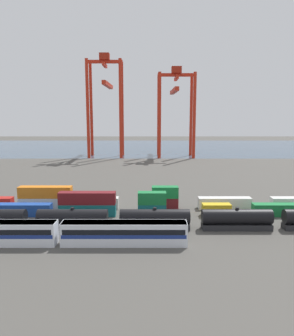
% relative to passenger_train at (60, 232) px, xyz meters
% --- Properties ---
extents(ground_plane, '(420.00, 420.00, 0.00)m').
position_rel_passenger_train_xyz_m(ground_plane, '(17.06, 58.39, -2.14)').
color(ground_plane, '#4C4944').
extents(harbour_water, '(400.00, 110.00, 0.01)m').
position_rel_passenger_train_xyz_m(harbour_water, '(17.06, 163.76, -2.14)').
color(harbour_water, '#384C60').
rests_on(harbour_water, ground_plane).
extents(passenger_train, '(42.78, 3.14, 3.90)m').
position_rel_passenger_train_xyz_m(passenger_train, '(0.00, 0.00, 0.00)').
color(passenger_train, silver).
rests_on(passenger_train, ground_plane).
extents(freight_tank_row, '(75.30, 2.79, 4.25)m').
position_rel_passenger_train_xyz_m(freight_tank_row, '(16.20, 7.49, -0.15)').
color(freight_tank_row, '#232326').
rests_on(freight_tank_row, ground_plane).
extents(shipping_container_0, '(12.10, 2.44, 2.60)m').
position_rel_passenger_train_xyz_m(shipping_container_0, '(-11.91, 16.13, -0.84)').
color(shipping_container_0, '#1C4299').
rests_on(shipping_container_0, ground_plane).
extents(shipping_container_1, '(12.10, 2.44, 2.60)m').
position_rel_passenger_train_xyz_m(shipping_container_1, '(1.94, 16.13, -0.84)').
color(shipping_container_1, '#146066').
rests_on(shipping_container_1, ground_plane).
extents(shipping_container_2, '(12.10, 2.44, 2.60)m').
position_rel_passenger_train_xyz_m(shipping_container_2, '(1.94, 16.13, 1.76)').
color(shipping_container_2, maroon).
rests_on(shipping_container_2, shipping_container_1).
extents(shipping_container_3, '(6.04, 2.44, 2.60)m').
position_rel_passenger_train_xyz_m(shipping_container_3, '(15.79, 16.13, -0.84)').
color(shipping_container_3, '#146066').
rests_on(shipping_container_3, ground_plane).
extents(shipping_container_4, '(6.04, 2.44, 2.60)m').
position_rel_passenger_train_xyz_m(shipping_container_4, '(15.79, 16.13, 1.76)').
color(shipping_container_4, '#197538').
rests_on(shipping_container_4, shipping_container_3).
extents(shipping_container_5, '(6.04, 2.44, 2.60)m').
position_rel_passenger_train_xyz_m(shipping_container_5, '(29.65, 16.13, -0.84)').
color(shipping_container_5, gold).
rests_on(shipping_container_5, ground_plane).
extents(shipping_container_6, '(12.10, 2.44, 2.60)m').
position_rel_passenger_train_xyz_m(shipping_container_6, '(43.50, 16.13, -0.84)').
color(shipping_container_6, '#197538').
rests_on(shipping_container_6, ground_plane).
extents(shipping_container_8, '(12.10, 2.44, 2.60)m').
position_rel_passenger_train_xyz_m(shipping_container_8, '(-8.67, 21.65, -0.84)').
color(shipping_container_8, silver).
rests_on(shipping_container_8, ground_plane).
extents(shipping_container_9, '(12.10, 2.44, 2.60)m').
position_rel_passenger_train_xyz_m(shipping_container_9, '(-8.67, 21.65, 1.76)').
color(shipping_container_9, orange).
rests_on(shipping_container_9, shipping_container_8).
extents(shipping_container_10, '(6.04, 2.44, 2.60)m').
position_rel_passenger_train_xyz_m(shipping_container_10, '(5.10, 21.65, -0.84)').
color(shipping_container_10, silver).
rests_on(shipping_container_10, ground_plane).
extents(shipping_container_11, '(6.04, 2.44, 2.60)m').
position_rel_passenger_train_xyz_m(shipping_container_11, '(18.87, 21.65, -0.84)').
color(shipping_container_11, maroon).
rests_on(shipping_container_11, ground_plane).
extents(shipping_container_12, '(6.04, 2.44, 2.60)m').
position_rel_passenger_train_xyz_m(shipping_container_12, '(18.87, 21.65, 1.76)').
color(shipping_container_12, '#197538').
rests_on(shipping_container_12, shipping_container_11).
extents(shipping_container_13, '(12.10, 2.44, 2.60)m').
position_rel_passenger_train_xyz_m(shipping_container_13, '(32.64, 21.65, -0.84)').
color(shipping_container_13, silver).
rests_on(shipping_container_13, ground_plane).
extents(shipping_container_14, '(6.04, 2.44, 2.60)m').
position_rel_passenger_train_xyz_m(shipping_container_14, '(46.42, 21.65, -0.84)').
color(shipping_container_14, silver).
rests_on(shipping_container_14, ground_plane).
extents(gantry_crane_west, '(17.51, 35.49, 50.66)m').
position_rel_passenger_train_xyz_m(gantry_crane_west, '(-5.98, 119.02, 28.30)').
color(gantry_crane_west, red).
rests_on(gantry_crane_west, ground_plane).
extents(gantry_crane_central, '(18.40, 37.82, 44.37)m').
position_rel_passenger_train_xyz_m(gantry_crane_central, '(29.16, 119.48, 25.36)').
color(gantry_crane_central, red).
rests_on(gantry_crane_central, ground_plane).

